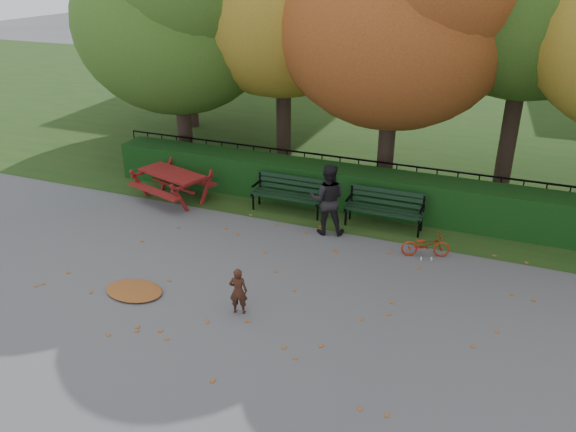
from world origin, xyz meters
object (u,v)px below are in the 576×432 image
at_px(tree_a, 181,8).
at_px(adult, 328,199).
at_px(bench_left, 289,191).
at_px(bench_right, 385,206).
at_px(bicycle, 426,245).
at_px(tree_c, 409,1).
at_px(picnic_table, 172,178).
at_px(child, 238,291).

height_order(tree_a, adult, tree_a).
xyz_separation_m(tree_a, adult, (5.15, -2.68, -3.69)).
distance_m(tree_a, bench_left, 5.89).
relative_size(bench_right, bicycle, 1.78).
bearing_deg(bicycle, adult, 64.23).
bearing_deg(tree_c, adult, -105.96).
bearing_deg(bench_left, bench_right, 0.00).
distance_m(picnic_table, bicycle, 6.60).
xyz_separation_m(picnic_table, bicycle, (6.56, -0.59, -0.33)).
height_order(tree_c, bicycle, tree_c).
height_order(bench_right, adult, adult).
distance_m(picnic_table, child, 5.50).
bearing_deg(child, bench_right, -125.19).
height_order(bench_right, child, child).
xyz_separation_m(bench_left, child, (0.83, -4.42, -0.08)).
distance_m(tree_c, bench_right, 4.87).
relative_size(bench_left, child, 2.03).
height_order(tree_a, picnic_table, tree_a).
relative_size(tree_a, bicycle, 7.38).
bearing_deg(tree_c, child, -101.09).
relative_size(tree_a, picnic_table, 3.48).
bearing_deg(bicycle, bench_left, 54.32).
relative_size(child, adult, 0.54).
height_order(tree_a, bench_right, tree_a).
xyz_separation_m(adult, bicycle, (2.28, -0.29, -0.56)).
bearing_deg(bench_right, picnic_table, -174.73).
bearing_deg(bicycle, tree_c, 4.16).
bearing_deg(tree_a, bench_left, -25.76).
bearing_deg(tree_c, tree_a, -176.35).
xyz_separation_m(tree_c, bench_left, (-2.13, -2.26, -4.30)).
bearing_deg(adult, bicycle, 157.85).
distance_m(bench_left, adult, 1.52).
bearing_deg(bench_right, adult, -144.93).
bearing_deg(tree_a, bicycle, -21.77).
height_order(bench_left, bicycle, bench_left).
bearing_deg(bench_right, bicycle, -43.74).
bearing_deg(child, tree_a, -68.78).
bearing_deg(adult, tree_c, -120.91).
height_order(picnic_table, adult, adult).
relative_size(bench_right, adult, 1.09).
xyz_separation_m(tree_a, bench_left, (3.89, -1.88, -4.00)).
bearing_deg(tree_a, bench_right, -16.61).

